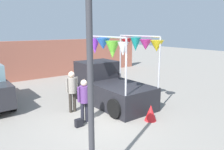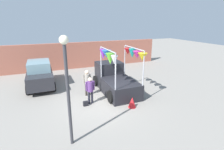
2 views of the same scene
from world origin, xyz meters
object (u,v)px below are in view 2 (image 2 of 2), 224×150
Objects in this scene: vendor_truck at (115,78)px; person_customer at (90,88)px; parked_car at (40,74)px; person_vendor at (87,80)px; handbag at (86,104)px; folded_kite_bundle_crimson at (132,102)px; street_lamp at (67,78)px.

vendor_truck is 2.47m from person_customer.
person_customer is (2.66, -4.07, 0.01)m from parked_car.
vendor_truck is 5.47m from parked_car.
handbag is at bearing -108.81° from person_vendor.
folded_kite_bundle_crimson is (4.69, -5.41, -0.64)m from parked_car.
parked_car is at bearing 150.06° from vendor_truck.
parked_car is 4.86m from person_customer.
person_customer is at bearing 146.52° from folded_kite_bundle_crimson.
handbag is at bearing -147.66° from vendor_truck.
street_lamp is at bearing -117.50° from person_customer.
person_vendor is at bearing -45.81° from parked_car.
folded_kite_bundle_crimson is at bearing -25.64° from handbag.
person_customer is at bearing -96.04° from person_vendor.
vendor_truck reaches higher than folded_kite_bundle_crimson.
folded_kite_bundle_crimson is at bearing -49.08° from parked_car.
person_customer is 2.66× the size of folded_kite_bundle_crimson.
person_vendor is 3.26m from folded_kite_bundle_crimson.
parked_car is 2.50× the size of person_customer.
parked_car is at bearing 130.92° from folded_kite_bundle_crimson.
vendor_truck is 1.96m from person_vendor.
vendor_truck is 2.75m from folded_kite_bundle_crimson.
vendor_truck is 2.43× the size of person_vendor.
handbag is (-0.48, -1.40, -0.88)m from person_vendor.
street_lamp reaches higher than person_vendor.
street_lamp is (-1.62, -3.11, 1.77)m from person_customer.
handbag is at bearing 66.44° from street_lamp.
street_lamp is (-3.70, -4.45, 1.81)m from vendor_truck.
person_customer is at bearing 62.50° from street_lamp.
person_vendor is 2.82× the size of folded_kite_bundle_crimson.
person_vendor is at bearing 71.19° from handbag.
parked_car is at bearing 118.43° from handbag.
vendor_truck is at bearing 32.34° from handbag.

